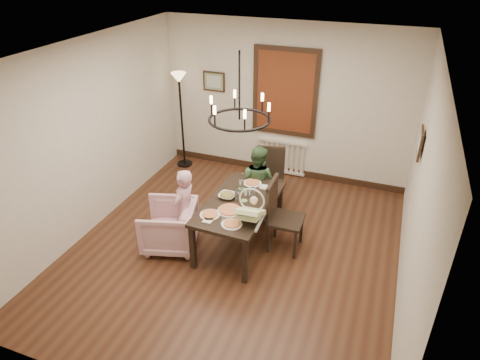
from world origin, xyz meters
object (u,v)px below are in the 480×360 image
Objects in this scene: baby_bouncer at (251,210)px; armchair at (169,226)px; elderly_woman at (185,216)px; dining_table at (240,207)px; seated_man at (257,188)px; chair_right at (286,216)px; floor_lamp at (182,122)px; drinking_glass at (237,195)px; chair_far at (269,181)px.

armchair is at bearing 177.37° from baby_bouncer.
elderly_woman is at bearing 172.69° from baby_bouncer.
dining_table is 2.09× the size of armchair.
seated_man is 2.06× the size of baby_bouncer.
floor_lamp is at bearing 53.20° from chair_right.
armchair is at bearing -155.32° from dining_table.
seated_man is at bearing 92.79° from dining_table.
chair_right is at bearing -35.85° from floor_lamp.
drinking_glass is (0.66, 0.36, 0.29)m from elderly_woman.
drinking_glass is at bearing -46.36° from floor_lamp.
chair_far is at bearing 94.50° from baby_bouncer.
chair_far is 2.27m from floor_lamp.
floor_lamp reaches higher than seated_man.
seated_man is at bearing 126.65° from armchair.
dining_table reaches higher than armchair.
chair_far is at bearing 128.51° from armchair.
seated_man reaches higher than dining_table.
armchair is 0.74× the size of elderly_woman.
drinking_glass is (0.87, 0.44, 0.46)m from armchair.
floor_lamp reaches higher than drinking_glass.
dining_table is 0.88× the size of floor_lamp.
armchair is at bearing -67.42° from floor_lamp.
seated_man is (-0.01, 0.82, -0.14)m from dining_table.
chair_right is (0.54, -0.91, 0.02)m from chair_far.
chair_right is at bearing 16.01° from dining_table.
elderly_woman is 2.09× the size of baby_bouncer.
armchair is 1.55× the size of baby_bouncer.
chair_right is at bearing 93.07° from armchair.
floor_lamp is (-1.87, 1.96, 0.10)m from drinking_glass.
baby_bouncer is (0.29, -0.38, 0.24)m from dining_table.
chair_far is (0.10, 1.07, -0.12)m from dining_table.
seated_man is (-0.11, -0.25, -0.02)m from chair_far.
chair_far reaches higher than dining_table.
armchair is 2.66m from floor_lamp.
chair_far is at bearing -24.97° from floor_lamp.
chair_right is 0.73m from baby_bouncer.
seated_man reaches higher than armchair.
seated_man is 0.83m from drinking_glass.
chair_far is at bearing 29.59° from chair_right.
dining_table is 1.57× the size of seated_man.
armchair is 0.42× the size of floor_lamp.
chair_far is at bearing 86.51° from dining_table.
floor_lamp is at bearing 133.64° from drinking_glass.
seated_man is at bearing 43.50° from chair_right.
dining_table is at bearing 120.63° from elderly_woman.
chair_right is at bearing 54.38° from baby_bouncer.
chair_right is 1.43m from elderly_woman.
baby_bouncer is (1.22, 0.01, 0.54)m from armchair.
chair_right is 0.60× the size of floor_lamp.
drinking_glass is (-0.70, -0.11, 0.26)m from chair_right.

